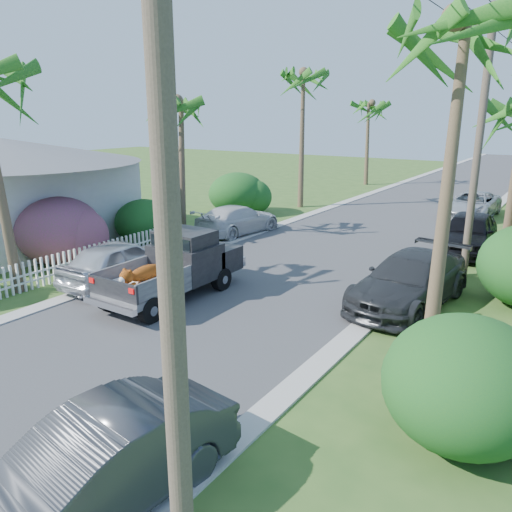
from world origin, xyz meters
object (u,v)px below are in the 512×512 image
Objects in this scene: parked_car_rn at (96,468)px; palm_l_b at (179,102)px; pickup_truck at (180,264)px; utility_pole_b at (478,145)px; palm_l_d at (370,103)px; utility_pole_a at (168,224)px; palm_r_a at (465,20)px; house_left at (5,195)px; palm_l_c at (304,73)px; parked_car_rf at (468,233)px; parked_car_ln at (120,262)px; parked_car_lf at (238,220)px; parked_car_rm at (410,281)px; parked_car_rd at (472,205)px.

palm_l_b is (-10.40, 13.63, 5.41)m from parked_car_rn.
pickup_truck is 0.57× the size of utility_pole_b.
utility_pole_a reaches higher than palm_l_d.
utility_pole_a is (-0.70, -8.00, -2.82)m from palm_r_a.
palm_l_d is at bearing 108.58° from utility_pole_a.
house_left reaches higher than pickup_truck.
parked_car_rf is at bearing -26.81° from palm_l_c.
palm_l_c is at bearing -86.57° from parked_car_ln.
parked_car_rn is (5.18, -7.56, -0.27)m from pickup_truck.
palm_l_b reaches higher than pickup_truck.
parked_car_lf is 10.64m from house_left.
utility_pole_a is (12.10, -36.00, -1.84)m from palm_l_d.
parked_car_rf is at bearing 20.62° from palm_l_b.
parked_car_ln is at bearing -8.63° from house_left.
parked_car_lf is at bearing 113.31° from pickup_truck.
house_left is at bearing 177.03° from palm_r_a.
palm_l_c reaches higher than palm_l_d.
parked_car_rf is 5.13m from utility_pole_b.
parked_car_ln is 0.60× the size of palm_l_b.
palm_l_b is (-5.22, 6.07, 5.14)m from pickup_truck.
palm_r_a is at bearing 85.00° from utility_pole_a.
palm_r_a reaches higher than parked_car_rm.
utility_pole_a and utility_pole_b have the same top height.
house_left is at bearing 47.04° from parked_car_lf.
parked_car_ln is (-7.65, 7.27, 0.02)m from parked_car_rn.
parked_car_lf is 19.48m from utility_pole_a.
parked_car_rm reaches higher than parked_car_ln.
parked_car_lf is at bearing 160.92° from parked_car_rm.
parked_car_ln is (-7.65, -18.97, 0.07)m from parked_car_rd.
utility_pole_a is at bearing -95.00° from palm_r_a.
parked_car_rn is at bearing -74.17° from palm_l_d.
palm_r_a is (1.48, -3.06, 6.65)m from parked_car_rm.
parked_car_lf is at bearing 145.16° from palm_r_a.
utility_pole_b is at bearing -37.81° from palm_l_c.
parked_car_rd is 13.77m from parked_car_lf.
parked_car_rm is 11.73m from utility_pole_a.
parked_car_rm is at bearing 115.86° from palm_r_a.
utility_pole_b is at bearing -82.85° from parked_car_rf.
pickup_truck is at bearing -5.36° from house_left.
palm_l_d reaches higher than palm_l_b.
palm_l_d is (-11.50, 17.56, 5.61)m from parked_car_rf.
parked_car_rd is 0.54× the size of palm_l_c.
parked_car_rf reaches higher than parked_car_lf.
house_left is (-19.30, 1.00, -5.30)m from palm_r_a.
parked_car_rf is 14.09m from parked_car_ln.
house_left is at bearing 154.18° from utility_pole_a.
palm_l_b reaches higher than parked_car_lf.
parked_car_ln is 12.89m from utility_pole_a.
house_left is at bearing -141.12° from palm_l_b.
parked_car_rm is 1.06× the size of parked_car_rd.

